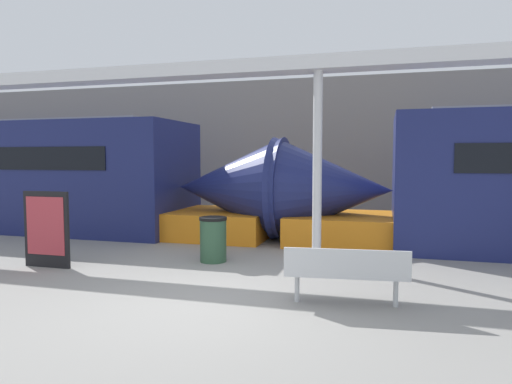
% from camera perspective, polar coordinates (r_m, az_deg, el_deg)
% --- Properties ---
extents(ground_plane, '(60.00, 60.00, 0.00)m').
position_cam_1_polar(ground_plane, '(6.82, -6.69, -13.60)').
color(ground_plane, gray).
extents(station_wall, '(56.00, 0.20, 5.00)m').
position_cam_1_polar(station_wall, '(16.81, 7.22, 5.56)').
color(station_wall, gray).
rests_on(station_wall, ground_plane).
extents(bench_near, '(1.77, 0.62, 0.84)m').
position_cam_1_polar(bench_near, '(6.63, 11.18, -9.63)').
color(bench_near, silver).
rests_on(bench_near, ground_plane).
extents(trash_bin, '(0.56, 0.56, 0.91)m').
position_cam_1_polar(trash_bin, '(9.31, -5.37, -5.90)').
color(trash_bin, '#2D5138').
rests_on(trash_bin, ground_plane).
extents(poster_board, '(0.98, 0.07, 1.46)m').
position_cam_1_polar(poster_board, '(9.61, -24.72, -4.23)').
color(poster_board, black).
rests_on(poster_board, ground_plane).
extents(support_column_near, '(0.19, 0.19, 3.83)m').
position_cam_1_polar(support_column_near, '(9.33, 7.67, 3.11)').
color(support_column_near, silver).
rests_on(support_column_near, ground_plane).
extents(canopy_beam, '(28.00, 0.60, 0.28)m').
position_cam_1_polar(canopy_beam, '(9.52, 7.79, 15.57)').
color(canopy_beam, silver).
rests_on(canopy_beam, support_column_near).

